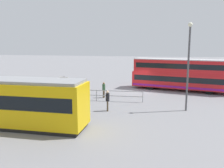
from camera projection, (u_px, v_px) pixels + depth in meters
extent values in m
plane|color=gray|center=(137.00, 91.00, 28.49)|extent=(160.00, 160.00, 0.00)
cube|color=red|center=(181.00, 80.00, 28.76)|extent=(12.02, 4.93, 1.84)
cube|color=red|center=(182.00, 66.00, 28.48)|extent=(11.65, 4.76, 1.53)
cube|color=black|center=(181.00, 78.00, 28.72)|extent=(11.45, 4.83, 0.64)
cube|color=black|center=(182.00, 66.00, 28.46)|extent=(11.08, 4.66, 0.60)
cube|color=#8C198C|center=(181.00, 86.00, 28.87)|extent=(11.80, 4.92, 0.24)
cube|color=#B2B2B7|center=(182.00, 59.00, 28.34)|extent=(11.65, 4.76, 0.10)
cylinder|color=black|center=(152.00, 84.00, 30.37)|extent=(1.49, 2.54, 1.00)
cylinder|color=black|center=(210.00, 88.00, 27.57)|extent=(1.49, 2.54, 1.00)
cylinder|color=#4C3F2D|center=(103.00, 94.00, 24.91)|extent=(0.14, 0.14, 0.81)
cylinder|color=#4C3F2D|center=(104.00, 94.00, 25.12)|extent=(0.14, 0.14, 0.81)
cylinder|color=#335938|center=(104.00, 87.00, 24.89)|extent=(0.35, 0.35, 0.63)
sphere|color=#8C6647|center=(104.00, 83.00, 24.82)|extent=(0.22, 0.22, 0.22)
cylinder|color=#4C3F2D|center=(108.00, 106.00, 19.97)|extent=(0.14, 0.14, 0.86)
cylinder|color=#4C3F2D|center=(108.00, 106.00, 20.18)|extent=(0.14, 0.14, 0.86)
cylinder|color=black|center=(108.00, 97.00, 19.95)|extent=(0.38, 0.38, 0.67)
sphere|color=beige|center=(108.00, 92.00, 19.87)|extent=(0.23, 0.23, 0.23)
cube|color=gray|center=(97.00, 90.00, 23.61)|extent=(9.17, 0.43, 0.06)
cube|color=gray|center=(97.00, 95.00, 23.70)|extent=(9.17, 0.43, 0.06)
cylinder|color=gray|center=(143.00, 97.00, 22.96)|extent=(0.07, 0.07, 1.05)
cylinder|color=gray|center=(97.00, 95.00, 23.70)|extent=(0.07, 0.07, 1.05)
cylinder|color=gray|center=(53.00, 94.00, 24.44)|extent=(0.07, 0.07, 1.05)
cylinder|color=slate|center=(64.00, 87.00, 25.17)|extent=(0.10, 0.10, 2.27)
cube|color=white|center=(64.00, 80.00, 25.01)|extent=(1.08, 0.29, 0.62)
cylinder|color=#4C4C51|center=(188.00, 70.00, 19.67)|extent=(0.16, 0.16, 6.99)
sphere|color=#F2EFCC|center=(190.00, 25.00, 19.06)|extent=(0.36, 0.36, 0.36)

